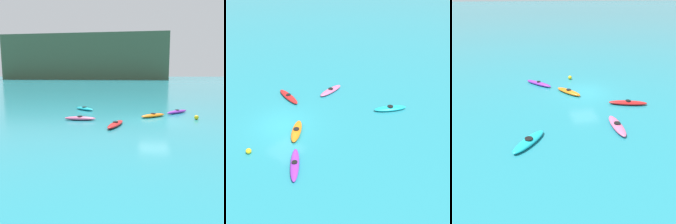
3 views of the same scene
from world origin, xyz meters
TOP-DOWN VIEW (x-y plane):
  - ground_plane at (0.00, 0.00)m, footprint 600.00×600.00m
  - kayak_cyan at (-6.93, 5.48)m, footprint 2.53×2.40m
  - kayak_orange at (0.05, 1.50)m, footprint 2.54×2.06m
  - kayak_purple at (2.66, 3.90)m, footprint 2.62×2.46m
  - kayak_red at (-3.17, -2.62)m, footprint 1.46×3.07m
  - kayak_pink at (-6.30, -0.34)m, footprint 2.69×0.80m
  - buoy_yellow at (3.66, 0.55)m, footprint 0.38×0.38m

SIDE VIEW (x-z plane):
  - ground_plane at x=0.00m, z-range 0.00..0.00m
  - kayak_purple at x=2.66m, z-range -0.02..0.35m
  - kayak_red at x=-3.17m, z-range -0.02..0.35m
  - kayak_pink at x=-6.30m, z-range -0.02..0.35m
  - kayak_orange at x=0.05m, z-range -0.02..0.35m
  - kayak_cyan at x=-6.93m, z-range -0.02..0.35m
  - buoy_yellow at x=3.66m, z-range 0.00..0.38m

